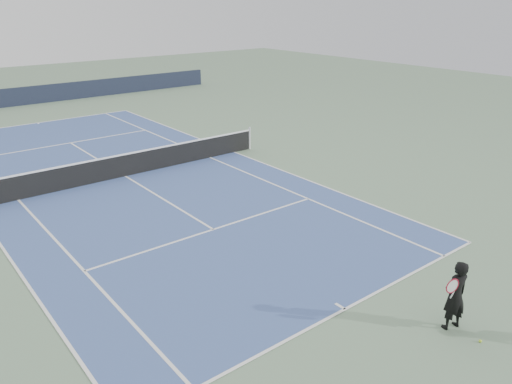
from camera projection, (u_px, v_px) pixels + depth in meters
ground at (125, 176)px, 20.28m from camera, size 80.00×80.00×0.00m
court_surface at (125, 176)px, 20.28m from camera, size 10.97×23.77×0.01m
tennis_net at (124, 165)px, 20.10m from camera, size 12.90×0.10×1.07m
windscreen_far at (9, 98)px, 33.11m from camera, size 30.00×0.25×1.20m
tennis_player at (455, 295)px, 10.70m from camera, size 0.80×0.58×1.63m
tennis_ball at (480, 341)px, 10.50m from camera, size 0.06×0.06×0.06m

